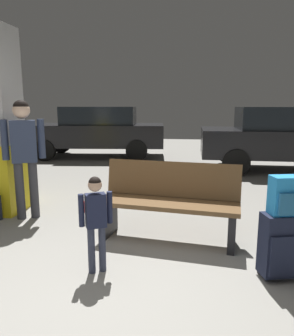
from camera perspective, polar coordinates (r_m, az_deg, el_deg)
The scene contains 8 objects.
ground_plane at distance 6.46m, azimuth 1.23°, elevation -3.32°, with size 18.00×18.00×0.10m, color gray.
bench at distance 3.77m, azimuth 3.83°, elevation -5.99°, with size 1.65×0.73×0.89m.
suitcase at distance 3.19m, azimuth 22.79°, elevation -12.37°, with size 0.42×0.31×0.60m.
backpack_bright at distance 3.05m, azimuth 23.41°, elevation -4.54°, with size 0.31×0.25×0.34m.
child at distance 3.02m, azimuth -9.03°, elevation -8.05°, with size 0.28×0.18×0.91m.
adult at distance 4.65m, azimuth -20.83°, elevation 3.50°, with size 0.50×0.32×1.61m.
parked_car_near at distance 8.41m, azimuth 23.47°, elevation 5.00°, with size 4.10×1.80×1.51m.
parked_car_far at distance 9.99m, azimuth -8.85°, elevation 6.55°, with size 4.26×2.14×1.51m.
Camera 1 is at (0.74, -2.22, 1.53)m, focal length 34.67 mm.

